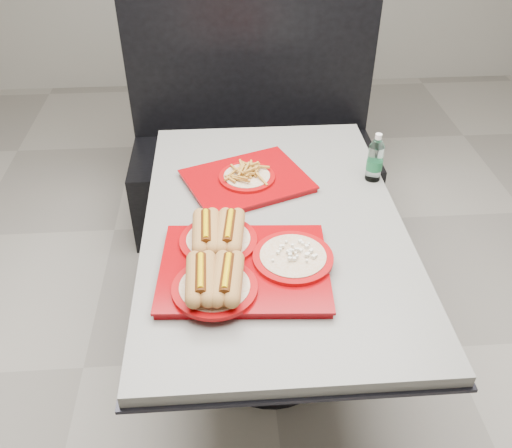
{
  "coord_description": "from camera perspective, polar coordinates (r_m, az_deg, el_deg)",
  "views": [
    {
      "loc": [
        -0.17,
        -1.51,
        1.89
      ],
      "look_at": [
        -0.07,
        -0.13,
        0.83
      ],
      "focal_mm": 38.0,
      "sensor_mm": 36.0,
      "label": 1
    }
  ],
  "objects": [
    {
      "name": "water_bottle",
      "position": [
        2.12,
        12.43,
        6.6
      ],
      "size": [
        0.06,
        0.06,
        0.19
      ],
      "rotation": [
        0.0,
        0.0,
        -0.09
      ],
      "color": "silver",
      "rests_on": "diner_table"
    },
    {
      "name": "tray_far",
      "position": [
        2.07,
        -0.96,
        4.84
      ],
      "size": [
        0.54,
        0.48,
        0.09
      ],
      "rotation": [
        0.0,
        0.0,
        0.37
      ],
      "color": "#880308",
      "rests_on": "diner_table"
    },
    {
      "name": "tray_near",
      "position": [
        1.66,
        -2.01,
        -3.95
      ],
      "size": [
        0.55,
        0.47,
        0.11
      ],
      "rotation": [
        0.0,
        0.0,
        -0.06
      ],
      "color": "#880308",
      "rests_on": "diner_table"
    },
    {
      "name": "booth_bench",
      "position": [
        3.0,
        -0.31,
        7.67
      ],
      "size": [
        1.3,
        0.57,
        1.35
      ],
      "color": "black",
      "rests_on": "ground"
    },
    {
      "name": "ground",
      "position": [
        2.43,
        1.48,
        -13.85
      ],
      "size": [
        6.0,
        6.0,
        0.0
      ],
      "primitive_type": "plane",
      "color": "#9D988D",
      "rests_on": "ground"
    },
    {
      "name": "diner_table",
      "position": [
        2.0,
        1.74,
        -3.3
      ],
      "size": [
        0.92,
        1.42,
        0.75
      ],
      "color": "black",
      "rests_on": "ground"
    }
  ]
}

